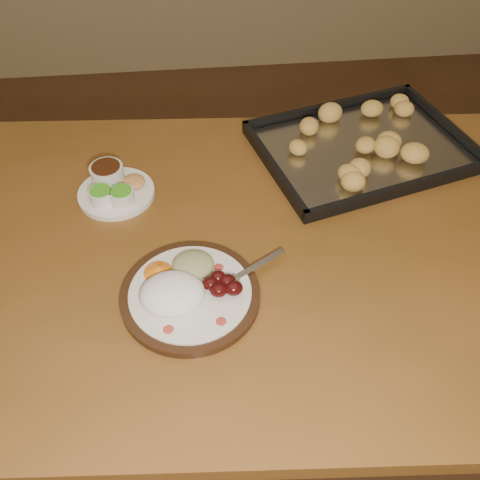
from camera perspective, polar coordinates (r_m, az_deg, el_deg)
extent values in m
plane|color=#512E1B|center=(1.75, -6.63, -15.96)|extent=(4.00, 4.00, 0.00)
cube|color=brown|center=(1.10, -2.06, -1.21)|extent=(1.56, 1.01, 0.04)
cylinder|color=#462615|center=(1.76, 20.91, 0.37)|extent=(0.07, 0.07, 0.71)
cylinder|color=black|center=(1.00, -5.31, -5.90)|extent=(0.26, 0.26, 0.02)
cylinder|color=silver|center=(0.99, -5.34, -5.59)|extent=(0.23, 0.23, 0.01)
ellipsoid|color=#AF342A|center=(0.94, -7.65, -9.43)|extent=(0.02, 0.02, 0.00)
ellipsoid|color=#AF342A|center=(0.94, -2.03, -8.68)|extent=(0.02, 0.02, 0.00)
ellipsoid|color=#AF342A|center=(1.02, -2.30, -2.92)|extent=(0.02, 0.02, 0.00)
ellipsoid|color=#AF342A|center=(0.99, -10.19, -5.83)|extent=(0.02, 0.02, 0.00)
ellipsoid|color=white|center=(0.97, -7.24, -5.70)|extent=(0.14, 0.13, 0.05)
ellipsoid|color=#460A0A|center=(0.97, -2.29, -5.35)|extent=(0.03, 0.03, 0.02)
ellipsoid|color=#460A0A|center=(0.98, -1.37, -4.41)|extent=(0.03, 0.03, 0.02)
ellipsoid|color=#460A0A|center=(0.99, -2.37, -3.99)|extent=(0.03, 0.03, 0.02)
ellipsoid|color=#460A0A|center=(0.97, -0.69, -5.15)|extent=(0.03, 0.03, 0.02)
ellipsoid|color=#460A0A|center=(0.98, -3.16, -4.65)|extent=(0.03, 0.03, 0.02)
ellipsoid|color=tan|center=(1.02, -5.03, -2.66)|extent=(0.10, 0.09, 0.03)
cone|color=orange|center=(1.02, -8.67, -3.16)|extent=(0.08, 0.08, 0.03)
cube|color=silver|center=(1.02, 1.96, -2.68)|extent=(0.11, 0.08, 0.00)
cube|color=silver|center=(0.99, -1.08, -4.39)|extent=(0.04, 0.04, 0.00)
cylinder|color=silver|center=(0.98, -1.82, -5.30)|extent=(0.03, 0.02, 0.00)
cylinder|color=silver|center=(0.98, -2.02, -5.09)|extent=(0.03, 0.02, 0.00)
cylinder|color=silver|center=(0.99, -2.21, -4.88)|extent=(0.03, 0.02, 0.00)
cylinder|color=silver|center=(0.99, -2.41, -4.67)|extent=(0.03, 0.02, 0.00)
cylinder|color=white|center=(1.22, -13.04, 4.88)|extent=(0.17, 0.17, 0.01)
cylinder|color=silver|center=(1.18, -14.55, 4.54)|extent=(0.05, 0.05, 0.03)
cylinder|color=green|center=(1.17, -14.69, 5.11)|extent=(0.05, 0.05, 0.00)
cylinder|color=silver|center=(1.17, -12.47, 4.55)|extent=(0.05, 0.05, 0.03)
cylinder|color=green|center=(1.16, -12.59, 5.12)|extent=(0.05, 0.05, 0.00)
cylinder|color=silver|center=(1.23, -13.96, 6.81)|extent=(0.07, 0.07, 0.04)
cylinder|color=#341609|center=(1.22, -14.14, 7.57)|extent=(0.06, 0.06, 0.00)
ellipsoid|color=#CC8748|center=(1.22, -11.28, 6.14)|extent=(0.05, 0.05, 0.02)
cube|color=black|center=(1.35, 12.88, 9.38)|extent=(0.56, 0.47, 0.01)
cube|color=black|center=(1.45, 9.52, 13.82)|extent=(0.47, 0.14, 0.02)
cube|color=black|center=(1.23, 17.00, 5.29)|extent=(0.47, 0.14, 0.02)
cube|color=black|center=(1.47, 21.03, 11.51)|extent=(0.11, 0.35, 0.02)
cube|color=black|center=(1.24, 3.57, 7.81)|extent=(0.11, 0.35, 0.02)
cube|color=silver|center=(1.34, 12.93, 9.60)|extent=(0.52, 0.43, 0.00)
ellipsoid|color=gold|center=(1.36, 15.28, 10.77)|extent=(0.05, 0.05, 0.04)
ellipsoid|color=gold|center=(1.41, 16.36, 11.94)|extent=(0.07, 0.07, 0.04)
ellipsoid|color=gold|center=(1.41, 12.91, 12.71)|extent=(0.07, 0.07, 0.04)
ellipsoid|color=gold|center=(1.38, 12.49, 11.85)|extent=(0.06, 0.06, 0.04)
ellipsoid|color=gold|center=(1.37, 9.89, 12.07)|extent=(0.07, 0.07, 0.04)
ellipsoid|color=gold|center=(1.33, 10.77, 10.67)|extent=(0.07, 0.07, 0.04)
ellipsoid|color=gold|center=(1.28, 7.88, 9.75)|extent=(0.06, 0.06, 0.04)
ellipsoid|color=gold|center=(1.27, 10.54, 9.00)|extent=(0.06, 0.06, 0.04)
ellipsoid|color=gold|center=(1.25, 9.54, 8.35)|extent=(0.07, 0.07, 0.04)
ellipsoid|color=gold|center=(1.26, 13.57, 7.79)|extent=(0.07, 0.07, 0.04)
ellipsoid|color=gold|center=(1.31, 14.30, 9.30)|extent=(0.06, 0.06, 0.04)
ellipsoid|color=gold|center=(1.33, 17.14, 9.33)|extent=(0.07, 0.07, 0.04)
ellipsoid|color=gold|center=(1.34, 16.88, 9.63)|extent=(0.07, 0.07, 0.04)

